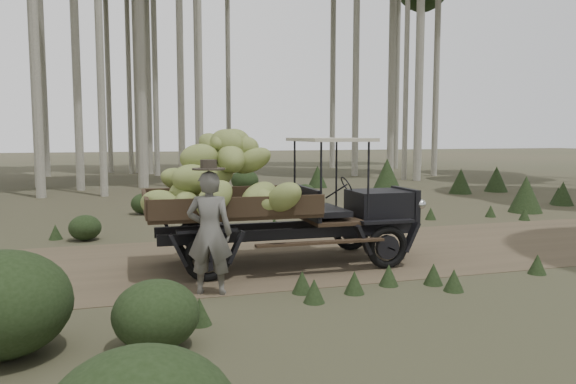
% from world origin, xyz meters
% --- Properties ---
extents(ground, '(120.00, 120.00, 0.00)m').
position_xyz_m(ground, '(0.00, 0.00, 0.00)').
color(ground, '#473D2B').
rests_on(ground, ground).
extents(dirt_track, '(70.00, 4.00, 0.01)m').
position_xyz_m(dirt_track, '(0.00, 0.00, 0.00)').
color(dirt_track, brown).
rests_on(dirt_track, ground).
extents(banana_truck, '(4.59, 2.35, 2.20)m').
position_xyz_m(banana_truck, '(-2.40, -0.61, 1.26)').
color(banana_truck, black).
rests_on(banana_truck, ground).
extents(farmer, '(0.68, 0.55, 1.75)m').
position_xyz_m(farmer, '(-3.22, -1.82, 0.83)').
color(farmer, '#5C5A54').
rests_on(farmer, ground).
extents(undergrowth, '(23.45, 22.58, 1.39)m').
position_xyz_m(undergrowth, '(1.20, 0.24, 0.49)').
color(undergrowth, '#233319').
rests_on(undergrowth, ground).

